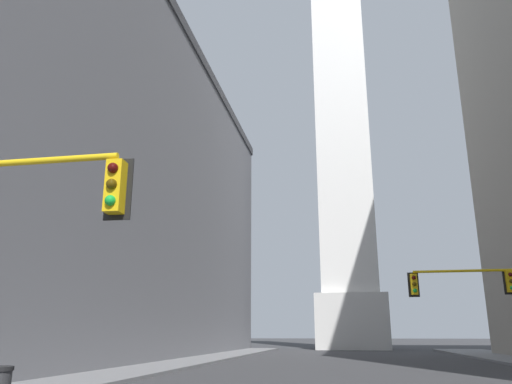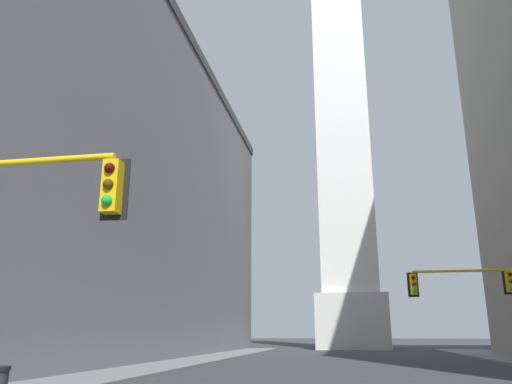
# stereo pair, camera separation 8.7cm
# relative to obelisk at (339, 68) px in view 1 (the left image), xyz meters

# --- Properties ---
(sidewalk_left) EXTENTS (5.00, 72.22, 0.15)m
(sidewalk_left) POSITION_rel_obelisk_xyz_m (-10.81, -38.52, -36.02)
(sidewalk_left) COLOR slate
(sidewalk_left) RESTS_ON ground_plane
(building_left) EXTENTS (26.03, 54.78, 24.58)m
(building_left) POSITION_rel_obelisk_xyz_m (-24.41, -29.20, -23.80)
(building_left) COLOR slate
(building_left) RESTS_ON ground_plane
(obelisk) EXTENTS (8.09, 8.09, 75.21)m
(obelisk) POSITION_rel_obelisk_xyz_m (0.00, 0.00, 0.00)
(obelisk) COLOR silver
(obelisk) RESTS_ON ground_plane
(traffic_light_mid_right) EXTENTS (5.65, 0.50, 5.04)m
(traffic_light_mid_right) POSITION_rel_obelisk_xyz_m (6.42, -32.50, -32.23)
(traffic_light_mid_right) COLOR yellow
(traffic_light_mid_right) RESTS_ON ground_plane
(traffic_light_near_left) EXTENTS (4.12, 0.51, 5.36)m
(traffic_light_near_left) POSITION_rel_obelisk_xyz_m (-7.27, -51.73, -32.04)
(traffic_light_near_left) COLOR yellow
(traffic_light_near_left) RESTS_ON ground_plane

